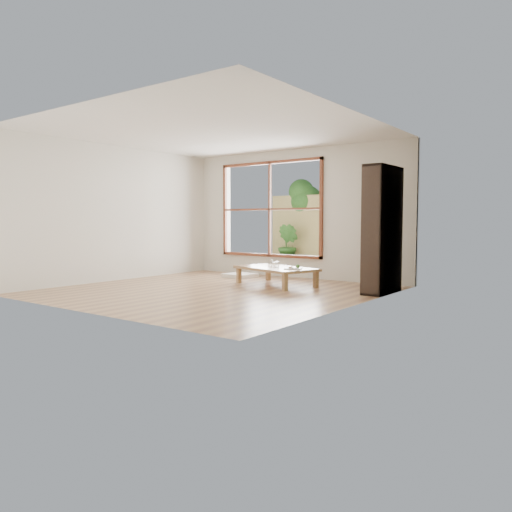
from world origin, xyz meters
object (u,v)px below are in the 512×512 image
Objects in this scene: low_table at (276,269)px; bookshelf at (382,230)px; garden_bench at (287,258)px; food_tray at (294,268)px.

low_table is 2.05m from bookshelf.
garden_bench is at bearing 148.82° from bookshelf.
bookshelf is at bearing -5.49° from food_tray.
bookshelf is (1.90, 0.22, 0.72)m from low_table.
garden_bench reaches higher than low_table.
bookshelf is 1.62m from food_tray.
bookshelf is at bearing 23.58° from low_table.
garden_bench is at bearing 106.26° from food_tray.
low_table is 2.27m from garden_bench.
bookshelf is 1.76× the size of garden_bench.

